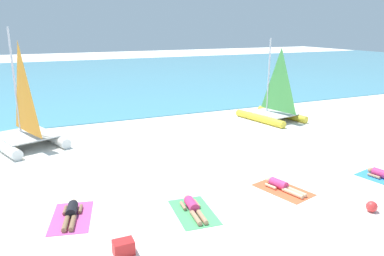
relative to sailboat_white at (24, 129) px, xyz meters
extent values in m
plane|color=white|center=(6.47, -0.13, -0.79)|extent=(120.00, 120.00, 0.00)
cube|color=#4C9EB7|center=(6.47, 22.65, -0.76)|extent=(120.00, 40.00, 0.05)
cylinder|color=white|center=(-1.04, -0.25, -0.56)|extent=(1.86, 3.97, 0.46)
cylinder|color=white|center=(0.95, 0.49, -0.56)|extent=(1.86, 3.97, 0.46)
cube|color=silver|center=(0.02, -0.06, -0.30)|extent=(2.90, 3.18, 0.06)
cylinder|color=silver|center=(-0.18, 0.48, 2.09)|extent=(0.10, 0.10, 4.84)
pyramid|color=orange|center=(0.16, -0.42, 1.95)|extent=(0.80, 2.01, 4.06)
cylinder|color=yellow|center=(12.29, -0.78, -0.59)|extent=(1.13, 3.58, 0.41)
cylinder|color=yellow|center=(14.13, -0.40, -0.59)|extent=(1.13, 3.58, 0.41)
cube|color=silver|center=(13.24, -0.76, -0.36)|extent=(2.30, 2.62, 0.05)
cylinder|color=silver|center=(13.14, -0.26, 1.75)|extent=(0.09, 0.09, 4.26)
pyramid|color=#4CA54C|center=(13.31, -1.08, 1.62)|extent=(0.43, 1.84, 3.58)
cube|color=#D84C99|center=(1.10, -7.89, -0.78)|extent=(1.52, 2.11, 0.01)
cylinder|color=black|center=(1.15, -7.69, -0.63)|extent=(0.44, 0.67, 0.30)
sphere|color=#8C6647|center=(1.24, -7.30, -0.63)|extent=(0.22, 0.22, 0.22)
cylinder|color=#8C6647|center=(0.91, -8.30, -0.71)|extent=(0.32, 0.79, 0.14)
cylinder|color=#8C6647|center=(1.08, -8.35, -0.71)|extent=(0.32, 0.79, 0.14)
cylinder|color=#8C6647|center=(0.97, -7.49, -0.72)|extent=(0.20, 0.46, 0.10)
cylinder|color=#8C6647|center=(1.40, -7.59, -0.72)|extent=(0.20, 0.46, 0.10)
cube|color=#4CB266|center=(4.47, -9.03, -0.78)|extent=(1.28, 2.00, 0.01)
cylinder|color=#D83372|center=(4.49, -8.83, -0.63)|extent=(0.36, 0.65, 0.30)
sphere|color=tan|center=(4.52, -8.42, -0.63)|extent=(0.22, 0.22, 0.22)
cylinder|color=tan|center=(4.33, -9.47, -0.71)|extent=(0.22, 0.79, 0.14)
cylinder|color=tan|center=(4.51, -9.48, -0.71)|extent=(0.22, 0.79, 0.14)
cylinder|color=tan|center=(4.28, -8.65, -0.72)|extent=(0.14, 0.46, 0.10)
cylinder|color=tan|center=(4.72, -8.70, -0.72)|extent=(0.14, 0.46, 0.10)
cube|color=#EA5933|center=(7.86, -8.84, -0.78)|extent=(1.54, 2.12, 0.01)
cylinder|color=#D83372|center=(7.81, -8.64, -0.63)|extent=(0.45, 0.68, 0.30)
sphere|color=#D8AD84|center=(7.70, -8.25, -0.63)|extent=(0.22, 0.22, 0.22)
cylinder|color=#D8AD84|center=(7.88, -9.29, -0.71)|extent=(0.33, 0.79, 0.14)
cylinder|color=#D8AD84|center=(8.06, -9.25, -0.71)|extent=(0.33, 0.79, 0.14)
cylinder|color=#D8AD84|center=(7.56, -8.55, -0.72)|extent=(0.21, 0.46, 0.10)
cylinder|color=#D8AD84|center=(7.98, -8.44, -0.72)|extent=(0.21, 0.46, 0.10)
cylinder|color=#D83372|center=(11.77, -9.42, -0.63)|extent=(0.42, 0.67, 0.30)
sphere|color=tan|center=(11.68, -9.02, -0.63)|extent=(0.22, 0.22, 0.22)
cylinder|color=tan|center=(11.52, -9.32, -0.72)|extent=(0.19, 0.46, 0.10)
cylinder|color=tan|center=(11.95, -9.23, -0.72)|extent=(0.19, 0.46, 0.10)
sphere|color=red|center=(9.33, -11.13, -0.63)|extent=(0.33, 0.33, 0.33)
cube|color=red|center=(2.06, -10.25, -0.61)|extent=(0.50, 0.36, 0.36)
camera|label=1|loc=(0.37, -18.16, 4.59)|focal=34.91mm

